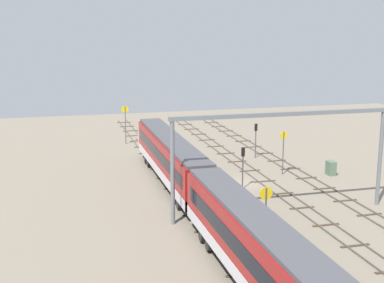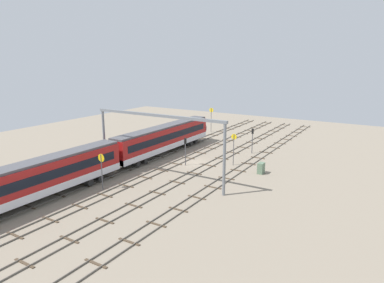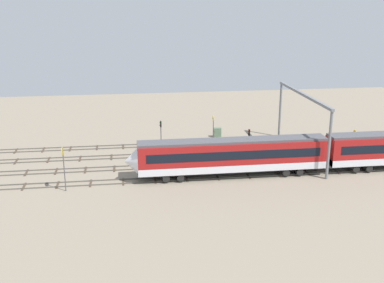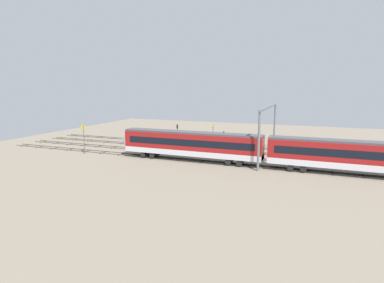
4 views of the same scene
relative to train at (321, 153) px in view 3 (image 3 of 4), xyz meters
name	(u,v)px [view 3 (image 3 of 4)]	position (x,y,z in m)	size (l,w,h in m)	color
ground_plane	(235,157)	(9.71, -7.36, -2.66)	(99.69, 99.69, 0.00)	gray
track_near_foreground	(225,142)	(9.71, -14.72, -2.59)	(83.69, 2.40, 0.16)	#59544C
track_second_near	(232,152)	(9.71, -9.82, -2.59)	(83.69, 2.40, 0.16)	#59544C
track_middle	(239,163)	(9.71, -4.91, -2.59)	(83.69, 2.40, 0.16)	#59544C
track_with_train	(248,175)	(9.71, 0.00, -2.59)	(83.69, 2.40, 0.16)	#59544C
train	(321,153)	(0.00, 0.00, 0.00)	(50.40, 3.24, 4.80)	maroon
overhead_gantry	(302,109)	(0.13, -7.31, 4.23)	(0.40, 20.06, 9.10)	slate
speed_sign_near_foreground	(213,127)	(11.96, -12.88, 0.53)	(0.14, 0.89, 4.93)	#4C4C51
speed_sign_mid_trackside	(354,141)	(-6.08, -3.26, 0.44)	(0.14, 1.00, 4.63)	#4C4C51
speed_sign_far_trackside	(63,162)	(32.41, 1.98, 0.93)	(0.14, 0.99, 5.46)	#4C4C51
signal_light_trackside_approach	(161,131)	(19.95, -12.77, 0.22)	(0.31, 0.32, 4.38)	#4C4C51
signal_light_trackside_departure	(249,140)	(7.99, -6.64, 0.18)	(0.31, 0.32, 4.32)	#4C4C51
relay_cabinet	(217,132)	(10.30, -17.99, -1.87)	(1.19, 0.79, 1.57)	#597259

